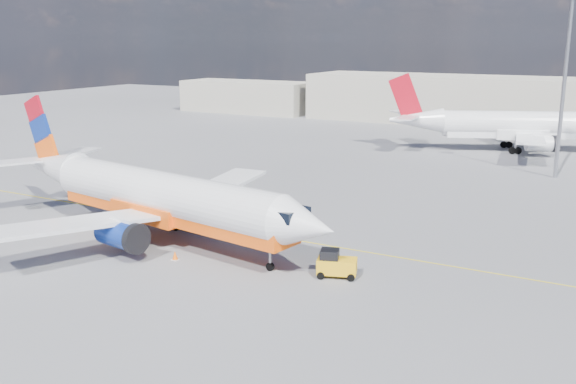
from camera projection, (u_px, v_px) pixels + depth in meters
The scene contains 9 objects.
ground at pixel (243, 246), 45.34m from camera, with size 240.00×240.00×0.00m, color #5A5A5E.
taxi_line at pixel (265, 235), 47.89m from camera, with size 70.00×0.15×0.01m, color yellow.
terminal_main at pixel (513, 102), 106.00m from camera, with size 70.00×14.00×8.00m, color beige.
terminal_annex at pixel (248, 97), 127.04m from camera, with size 26.00×10.00×6.00m, color beige.
main_jet at pixel (156, 196), 46.21m from camera, with size 32.37×25.17×9.78m.
second_jet at pixel (520, 126), 82.63m from camera, with size 32.40×24.42×9.97m.
gse_tug at pixel (336, 264), 39.40m from camera, with size 2.70×2.14×1.71m.
traffic_cone at pixel (175, 256), 42.49m from camera, with size 0.43×0.43×0.61m.
floodlight_mast at pixel (566, 68), 64.81m from camera, with size 1.39×1.39×18.99m.
Camera 1 is at (23.52, -36.34, 14.36)m, focal length 40.00 mm.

